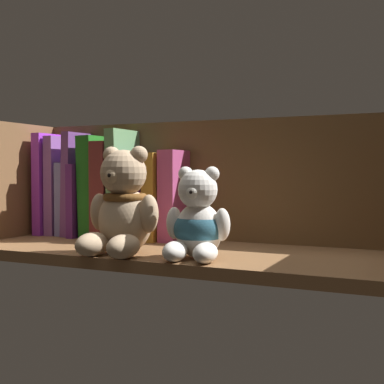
# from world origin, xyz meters

# --- Properties ---
(shelf_board) EXTENTS (0.80, 0.28, 0.02)m
(shelf_board) POSITION_xyz_m (0.00, 0.00, 0.01)
(shelf_board) COLOR brown
(shelf_board) RESTS_ON ground
(shelf_back_panel) EXTENTS (0.82, 0.01, 0.26)m
(shelf_back_panel) POSITION_xyz_m (0.00, 0.14, 0.13)
(shelf_back_panel) COLOR brown
(shelf_back_panel) RESTS_ON ground
(shelf_side_panel_left) EXTENTS (0.02, 0.30, 0.26)m
(shelf_side_panel_left) POSITION_xyz_m (-0.41, 0.00, 0.13)
(shelf_side_panel_left) COLOR brown
(shelf_side_panel_left) RESTS_ON ground
(book_0) EXTENTS (0.02, 0.13, 0.22)m
(book_0) POSITION_xyz_m (-0.37, 0.11, 0.13)
(book_0) COLOR purple
(book_0) RESTS_ON shelf_board
(book_1) EXTENTS (0.02, 0.11, 0.22)m
(book_1) POSITION_xyz_m (-0.35, 0.11, 0.13)
(book_1) COLOR #8E56A8
(book_1) RESTS_ON shelf_board
(book_2) EXTENTS (0.02, 0.11, 0.16)m
(book_2) POSITION_xyz_m (-0.32, 0.11, 0.10)
(book_2) COLOR #7D80CC
(book_2) RESTS_ON shelf_board
(book_3) EXTENTS (0.03, 0.12, 0.22)m
(book_3) POSITION_xyz_m (-0.30, 0.11, 0.13)
(book_3) COLOR #733E8B
(book_3) RESTS_ON shelf_board
(book_4) EXTENTS (0.02, 0.15, 0.16)m
(book_4) POSITION_xyz_m (-0.28, 0.11, 0.10)
(book_4) COLOR #5E237A
(book_4) RESTS_ON shelf_board
(book_5) EXTENTS (0.04, 0.13, 0.22)m
(book_5) POSITION_xyz_m (-0.25, 0.11, 0.13)
(book_5) COLOR #20731E
(book_5) RESTS_ON shelf_board
(book_6) EXTENTS (0.03, 0.15, 0.20)m
(book_6) POSITION_xyz_m (-0.21, 0.11, 0.12)
(book_6) COLOR maroon
(book_6) RESTS_ON shelf_board
(book_7) EXTENTS (0.03, 0.14, 0.23)m
(book_7) POSITION_xyz_m (-0.18, 0.11, 0.13)
(book_7) COLOR #649B63
(book_7) RESTS_ON shelf_board
(book_8) EXTENTS (0.02, 0.12, 0.16)m
(book_8) POSITION_xyz_m (-0.15, 0.11, 0.10)
(book_8) COLOR #3A3EAC
(book_8) RESTS_ON shelf_board
(book_9) EXTENTS (0.02, 0.14, 0.16)m
(book_9) POSITION_xyz_m (-0.13, 0.11, 0.10)
(book_9) COLOR #4A0F66
(book_9) RESTS_ON shelf_board
(book_10) EXTENTS (0.03, 0.12, 0.18)m
(book_10) POSITION_xyz_m (-0.10, 0.11, 0.11)
(book_10) COLOR #B67D27
(book_10) RESTS_ON shelf_board
(book_11) EXTENTS (0.03, 0.10, 0.18)m
(book_11) POSITION_xyz_m (-0.06, 0.11, 0.11)
(book_11) COLOR #B24378
(book_11) RESTS_ON shelf_board
(teddy_bear_larger) EXTENTS (0.13, 0.13, 0.18)m
(teddy_bear_larger) POSITION_xyz_m (-0.07, -0.08, 0.10)
(teddy_bear_larger) COLOR tan
(teddy_bear_larger) RESTS_ON shelf_board
(teddy_bear_smaller) EXTENTS (0.11, 0.11, 0.15)m
(teddy_bear_smaller) POSITION_xyz_m (0.07, -0.08, 0.08)
(teddy_bear_smaller) COLOR white
(teddy_bear_smaller) RESTS_ON shelf_board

